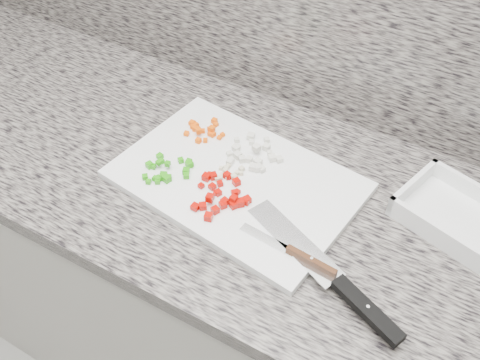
# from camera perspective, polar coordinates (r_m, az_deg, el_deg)

# --- Properties ---
(cabinet) EXTENTS (3.92, 0.62, 0.86)m
(cabinet) POSITION_cam_1_polar(r_m,az_deg,el_deg) (1.48, 2.06, -13.59)
(cabinet) COLOR beige
(cabinet) RESTS_ON ground
(countertop) EXTENTS (3.96, 0.64, 0.04)m
(countertop) POSITION_cam_1_polar(r_m,az_deg,el_deg) (1.12, 2.65, -1.73)
(countertop) COLOR slate
(countertop) RESTS_ON cabinet
(cutting_board) EXTENTS (0.53, 0.39, 0.02)m
(cutting_board) POSITION_cam_1_polar(r_m,az_deg,el_deg) (1.11, -0.38, -0.01)
(cutting_board) COLOR white
(cutting_board) RESTS_ON countertop
(carrot_pile) EXTENTS (0.09, 0.09, 0.02)m
(carrot_pile) POSITION_cam_1_polar(r_m,az_deg,el_deg) (1.21, -3.85, 5.33)
(carrot_pile) COLOR #E85205
(carrot_pile) RESTS_ON cutting_board
(onion_pile) EXTENTS (0.13, 0.12, 0.02)m
(onion_pile) POSITION_cam_1_polar(r_m,az_deg,el_deg) (1.15, 1.29, 2.74)
(onion_pile) COLOR beige
(onion_pile) RESTS_ON cutting_board
(green_pepper_pile) EXTENTS (0.10, 0.10, 0.02)m
(green_pepper_pile) POSITION_cam_1_polar(r_m,az_deg,el_deg) (1.12, -7.67, 1.04)
(green_pepper_pile) COLOR #25940D
(green_pepper_pile) RESTS_ON cutting_board
(red_pepper_pile) EXTENTS (0.12, 0.13, 0.02)m
(red_pepper_pile) POSITION_cam_1_polar(r_m,az_deg,el_deg) (1.06, -1.98, -1.58)
(red_pepper_pile) COLOR #AC0902
(red_pepper_pile) RESTS_ON cutting_board
(garlic_pile) EXTENTS (0.06, 0.06, 0.01)m
(garlic_pile) POSITION_cam_1_polar(r_m,az_deg,el_deg) (1.11, -1.19, 0.71)
(garlic_pile) COLOR beige
(garlic_pile) RESTS_ON cutting_board
(chef_knife) EXTENTS (0.35, 0.18, 0.02)m
(chef_knife) POSITION_cam_1_polar(r_m,az_deg,el_deg) (0.95, 10.62, -10.89)
(chef_knife) COLOR white
(chef_knife) RESTS_ON cutting_board
(paring_knife) EXTENTS (0.20, 0.03, 0.02)m
(paring_knife) POSITION_cam_1_polar(r_m,az_deg,el_deg) (0.98, 6.30, -7.99)
(paring_knife) COLOR white
(paring_knife) RESTS_ON cutting_board
(tray) EXTENTS (0.26, 0.22, 0.05)m
(tray) POSITION_cam_1_polar(r_m,az_deg,el_deg) (1.12, 22.29, -3.75)
(tray) COLOR white
(tray) RESTS_ON countertop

